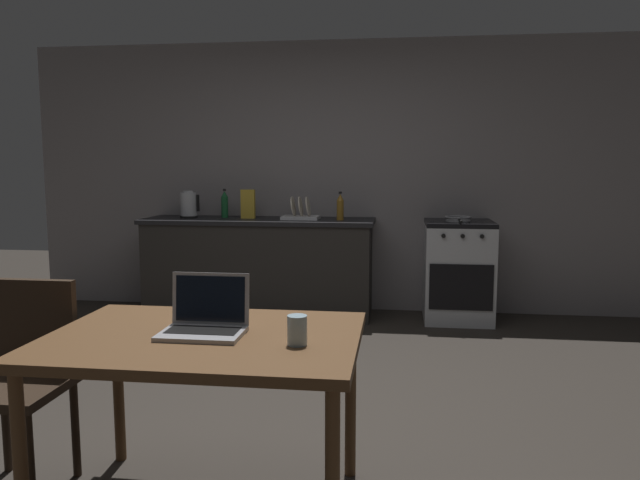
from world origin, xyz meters
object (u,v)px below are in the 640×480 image
(drinking_glass, at_px, (297,330))
(dish_rack, at_px, (301,214))
(dining_table, at_px, (204,352))
(chair, at_px, (24,370))
(bottle_b, at_px, (225,204))
(stove_oven, at_px, (458,271))
(bottle, at_px, (340,207))
(frying_pan, at_px, (458,219))
(electric_kettle, at_px, (189,205))
(cereal_box, at_px, (248,204))
(laptop, at_px, (205,322))

(drinking_glass, distance_m, dish_rack, 3.41)
(drinking_glass, bearing_deg, dining_table, 166.87)
(dining_table, relative_size, chair, 1.36)
(drinking_glass, relative_size, bottle_b, 0.41)
(stove_oven, height_order, bottle, bottle)
(frying_pan, bearing_deg, stove_oven, 64.45)
(dish_rack, bearing_deg, dining_table, -87.47)
(dish_rack, bearing_deg, electric_kettle, 180.00)
(stove_oven, bearing_deg, bottle, -177.45)
(dish_rack, bearing_deg, frying_pan, -1.18)
(electric_kettle, bearing_deg, dining_table, -69.58)
(bottle_b, bearing_deg, cereal_box, -13.83)
(dining_table, bearing_deg, laptop, 86.71)
(electric_kettle, distance_m, drinking_glass, 3.74)
(dining_table, xyz_separation_m, bottle, (0.23, 3.23, 0.36))
(stove_oven, distance_m, bottle, 1.21)
(stove_oven, distance_m, frying_pan, 0.48)
(chair, relative_size, frying_pan, 2.22)
(dish_rack, bearing_deg, laptop, -87.44)
(chair, xyz_separation_m, frying_pan, (2.13, 3.14, 0.41))
(laptop, relative_size, drinking_glass, 2.88)
(stove_oven, height_order, bottle_b, bottle_b)
(electric_kettle, xyz_separation_m, bottle_b, (0.33, 0.08, 0.01))
(stove_oven, xyz_separation_m, frying_pan, (-0.01, -0.03, 0.48))
(stove_oven, relative_size, frying_pan, 2.23)
(laptop, xyz_separation_m, frying_pan, (1.28, 3.23, 0.14))
(cereal_box, height_order, bottle_b, bottle_b)
(laptop, relative_size, bottle, 1.24)
(bottle, distance_m, dish_rack, 0.38)
(chair, distance_m, laptop, 0.90)
(stove_oven, relative_size, dining_table, 0.74)
(dining_table, bearing_deg, electric_kettle, 110.42)
(chair, xyz_separation_m, bottle_b, (-0.04, 3.24, 0.51))
(stove_oven, xyz_separation_m, dish_rack, (-1.44, 0.00, 0.50))
(dish_rack, xyz_separation_m, bottle_b, (-0.75, 0.08, 0.08))
(drinking_glass, bearing_deg, cereal_box, 107.03)
(stove_oven, bearing_deg, bottle_b, 177.84)
(stove_oven, distance_m, bottle_b, 2.27)
(dining_table, distance_m, bottle, 3.25)
(stove_oven, bearing_deg, chair, -124.17)
(cereal_box, bearing_deg, stove_oven, -0.66)
(frying_pan, distance_m, cereal_box, 1.94)
(frying_pan, bearing_deg, chair, -124.24)
(frying_pan, height_order, bottle_b, bottle_b)
(bottle_b, bearing_deg, dining_table, -75.11)
(drinking_glass, bearing_deg, bottle, 92.79)
(electric_kettle, bearing_deg, bottle_b, 13.74)
(dining_table, distance_m, bottle_b, 3.49)
(dish_rack, distance_m, bottle_b, 0.76)
(bottle, bearing_deg, dining_table, -94.03)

